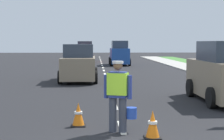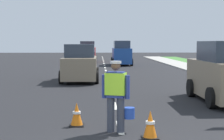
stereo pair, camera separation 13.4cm
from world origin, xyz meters
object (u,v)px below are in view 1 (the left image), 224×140
Objects in this scene: car_oncoming_lead at (79,64)px; car_outgoing_far at (119,54)px; road_worker at (119,93)px; car_oncoming_third at (85,52)px; traffic_cone_far at (153,125)px; traffic_cone_near at (78,114)px.

car_oncoming_lead is 14.15m from car_outgoing_far.
car_oncoming_third is at bearing 93.04° from road_worker.
road_worker reaches higher than traffic_cone_far.
traffic_cone_far is at bearing -79.68° from car_oncoming_lead.
car_outgoing_far is (3.36, -5.96, 0.01)m from car_oncoming_third.
traffic_cone_near is 10.52m from car_oncoming_lead.
car_oncoming_lead is 0.97× the size of car_outgoing_far.
car_outgoing_far is at bearing -60.62° from car_oncoming_third.
car_oncoming_lead is (-0.45, 10.49, 0.64)m from traffic_cone_near.
traffic_cone_near is at bearing -87.52° from car_oncoming_lead.
traffic_cone_near is 0.14× the size of car_outgoing_far.
traffic_cone_near is 30.26m from car_oncoming_third.
car_outgoing_far is (1.72, 24.94, 0.12)m from road_worker.
traffic_cone_far is 0.15× the size of car_outgoing_far.
car_oncoming_lead is (-1.43, 11.14, 0.00)m from road_worker.
road_worker is 2.72× the size of traffic_cone_far.
car_oncoming_third is (-0.66, 30.25, 0.75)m from traffic_cone_near.
traffic_cone_far is at bearing -92.27° from car_outgoing_far.
car_oncoming_lead reaches higher than traffic_cone_near.
road_worker is at bearing 141.09° from traffic_cone_far.
car_oncoming_lead reaches higher than road_worker.
car_outgoing_far is at bearing 77.15° from car_oncoming_lead.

